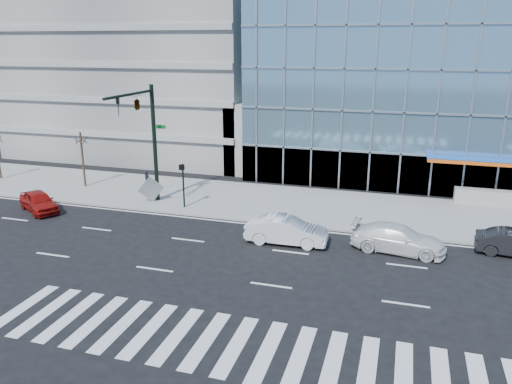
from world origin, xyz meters
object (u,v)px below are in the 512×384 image
ped_signal_post (183,179)px  white_suv (398,239)px  pedestrian (147,180)px  street_tree_near (81,140)px  tilted_panel (151,189)px  traffic_signal (142,117)px  red_sedan (39,201)px  white_sedan (286,231)px

ped_signal_post → white_suv: 14.40m
pedestrian → street_tree_near: bearing=96.2°
ped_signal_post → white_suv: ped_signal_post is taller
street_tree_near → tilted_panel: street_tree_near is taller
traffic_signal → pedestrian: bearing=119.0°
pedestrian → red_sedan: bearing=144.0°
ped_signal_post → white_suv: size_ratio=0.60×
ped_signal_post → street_tree_near: (-9.50, 2.56, 1.64)m
street_tree_near → white_sedan: street_tree_near is taller
ped_signal_post → white_sedan: bearing=-25.3°
red_sedan → white_suv: bearing=-57.8°
street_tree_near → tilted_panel: size_ratio=3.25×
traffic_signal → street_tree_near: traffic_signal is taller
street_tree_near → red_sedan: street_tree_near is taller
traffic_signal → tilted_panel: bearing=101.6°
traffic_signal → white_sedan: bearing=-17.9°
street_tree_near → white_sedan: bearing=-19.9°
red_sedan → tilted_panel: bearing=-28.4°
white_suv → white_sedan: (-6.00, -0.62, 0.03)m
red_sedan → tilted_panel: size_ratio=3.06×
ped_signal_post → red_sedan: (-9.07, -3.13, -1.46)m
white_suv → white_sedan: size_ratio=1.09×
red_sedan → pedestrian: (4.74, 6.06, 0.24)m
ped_signal_post → street_tree_near: street_tree_near is taller
white_sedan → tilted_panel: bearing=66.5°
ped_signal_post → white_suv: (13.98, -3.14, -1.42)m
pedestrian → ped_signal_post: bearing=-122.1°
traffic_signal → red_sedan: traffic_signal is taller
street_tree_near → pedestrian: (5.17, 0.38, -2.86)m
traffic_signal → white_sedan: (10.48, -3.39, -5.41)m
traffic_signal → white_suv: traffic_signal is taller
ped_signal_post → pedestrian: (-4.33, 2.93, -1.23)m
white_suv → tilted_panel: bearing=84.3°
ped_signal_post → red_sedan: size_ratio=0.75×
ped_signal_post → pedestrian: 5.37m
white_sedan → pedestrian: (-12.31, 6.70, 0.16)m
traffic_signal → red_sedan: (-6.57, -2.75, -5.49)m
street_tree_near → white_sedan: size_ratio=0.93×
tilted_panel → white_sedan: bearing=-56.5°
traffic_signal → pedestrian: size_ratio=5.23×
street_tree_near → tilted_panel: bearing=-17.0°
street_tree_near → red_sedan: size_ratio=1.06×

